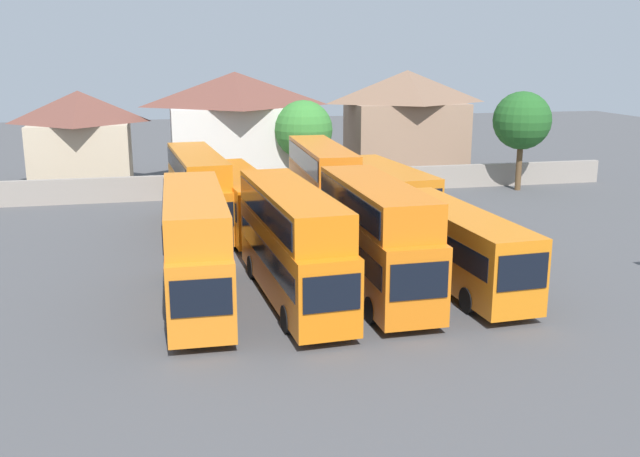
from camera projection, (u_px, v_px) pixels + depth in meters
The scene contains 15 objects.
ground at pixel (273, 211), 49.02m from camera, with size 140.00×140.00×0.00m, color #4C4C4F.
depot_boundary_wall at pixel (262, 184), 53.85m from camera, with size 56.00×0.50×1.80m, color gray.
bus_1 at pixel (195, 243), 30.21m from camera, with size 2.69×10.88×4.92m.
bus_2 at pixel (292, 239), 30.94m from camera, with size 3.18×11.70×4.90m.
bus_3 at pixel (376, 233), 31.56m from camera, with size 2.81×10.52×5.05m.
bus_4 at pixel (456, 243), 33.05m from camera, with size 3.09×11.50×3.55m.
bus_5 at pixel (198, 187), 43.08m from camera, with size 3.35×11.41×4.72m.
bus_6 at pixel (241, 198), 43.15m from camera, with size 3.49×12.04×3.53m.
bus_7 at pixel (322, 180), 44.81m from camera, with size 2.78×11.61×4.94m.
bus_8 at pixel (388, 190), 45.44m from camera, with size 3.41×10.76×3.56m.
house_terrace_left at pixel (81, 138), 57.01m from camera, with size 7.87×7.24×7.59m.
house_terrace_centre at pixel (236, 126), 58.87m from camera, with size 10.98×8.19×8.97m.
house_terrace_right at pixel (406, 121), 63.29m from camera, with size 10.41×6.32×8.98m.
tree_left_of_lot at pixel (522, 121), 55.04m from camera, with size 4.44×4.44×7.64m.
tree_behind_wall at pixel (303, 130), 56.10m from camera, with size 4.55×4.55×6.91m.
Camera 1 is at (-7.16, -29.44, 10.64)m, focal length 40.35 mm.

